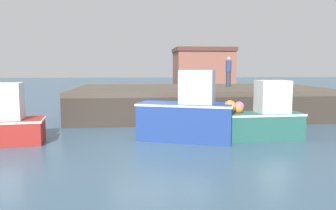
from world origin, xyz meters
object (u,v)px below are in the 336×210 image
object	(u,v)px
fishing_boat_near_right	(187,115)
mooring_buoy_foreground	(166,129)
fishing_boat_mid	(263,117)
dockworker	(228,72)

from	to	relation	value
fishing_boat_near_right	mooring_buoy_foreground	world-z (taller)	fishing_boat_near_right
fishing_boat_near_right	mooring_buoy_foreground	distance (m)	1.48
fishing_boat_near_right	fishing_boat_mid	world-z (taller)	fishing_boat_near_right
fishing_boat_mid	dockworker	distance (m)	7.43
dockworker	mooring_buoy_foreground	world-z (taller)	dockworker
dockworker	mooring_buoy_foreground	bearing A→B (deg)	-125.03
fishing_boat_mid	dockworker	world-z (taller)	dockworker
fishing_boat_mid	mooring_buoy_foreground	bearing A→B (deg)	164.01
dockworker	fishing_boat_near_right	bearing A→B (deg)	-116.33
fishing_boat_near_right	mooring_buoy_foreground	size ratio (longest dim) A/B	6.69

